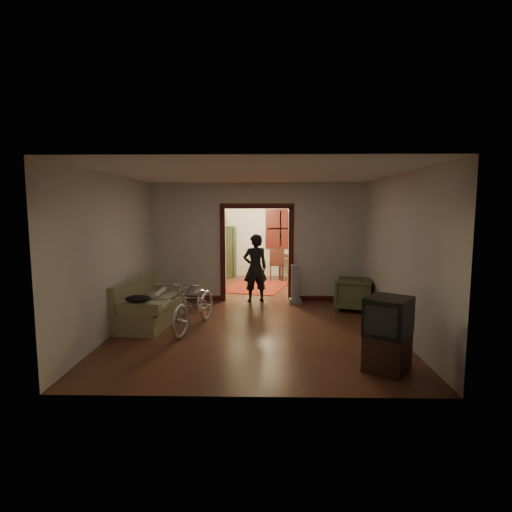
{
  "coord_description": "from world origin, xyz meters",
  "views": [
    {
      "loc": [
        0.17,
        -8.72,
        2.21
      ],
      "look_at": [
        0.0,
        -0.3,
        1.2
      ],
      "focal_mm": 28.0,
      "sensor_mm": 36.0,
      "label": 1
    }
  ],
  "objects_px": {
    "desk": "(294,267)",
    "armchair": "(353,294)",
    "bicycle": "(195,304)",
    "person": "(255,268)",
    "locker": "(222,252)",
    "sofa": "(151,301)"
  },
  "relations": [
    {
      "from": "bicycle",
      "to": "person",
      "type": "xyz_separation_m",
      "value": [
        1.06,
        2.18,
        0.34
      ]
    },
    {
      "from": "bicycle",
      "to": "armchair",
      "type": "xyz_separation_m",
      "value": [
        3.22,
        1.44,
        -0.11
      ]
    },
    {
      "from": "person",
      "to": "desk",
      "type": "height_order",
      "value": "person"
    },
    {
      "from": "desk",
      "to": "armchair",
      "type": "bearing_deg",
      "value": -78.28
    },
    {
      "from": "locker",
      "to": "desk",
      "type": "bearing_deg",
      "value": 11.29
    },
    {
      "from": "bicycle",
      "to": "person",
      "type": "height_order",
      "value": "person"
    },
    {
      "from": "bicycle",
      "to": "person",
      "type": "distance_m",
      "value": 2.45
    },
    {
      "from": "bicycle",
      "to": "desk",
      "type": "xyz_separation_m",
      "value": [
        2.22,
        5.39,
        -0.1
      ]
    },
    {
      "from": "desk",
      "to": "person",
      "type": "bearing_deg",
      "value": -112.32
    },
    {
      "from": "armchair",
      "to": "locker",
      "type": "bearing_deg",
      "value": -123.79
    },
    {
      "from": "person",
      "to": "locker",
      "type": "bearing_deg",
      "value": -87.96
    },
    {
      "from": "sofa",
      "to": "armchair",
      "type": "distance_m",
      "value": 4.28
    },
    {
      "from": "armchair",
      "to": "desk",
      "type": "distance_m",
      "value": 4.08
    },
    {
      "from": "armchair",
      "to": "locker",
      "type": "relative_size",
      "value": 0.48
    },
    {
      "from": "person",
      "to": "locker",
      "type": "distance_m",
      "value": 3.6
    },
    {
      "from": "sofa",
      "to": "person",
      "type": "bearing_deg",
      "value": 49.0
    },
    {
      "from": "bicycle",
      "to": "locker",
      "type": "xyz_separation_m",
      "value": [
        -0.08,
        5.6,
        0.35
      ]
    },
    {
      "from": "sofa",
      "to": "person",
      "type": "relative_size",
      "value": 1.16
    },
    {
      "from": "sofa",
      "to": "bicycle",
      "type": "height_order",
      "value": "bicycle"
    },
    {
      "from": "armchair",
      "to": "bicycle",
      "type": "bearing_deg",
      "value": -48.2
    },
    {
      "from": "person",
      "to": "locker",
      "type": "xyz_separation_m",
      "value": [
        -1.14,
        3.41,
        0.01
      ]
    },
    {
      "from": "sofa",
      "to": "person",
      "type": "height_order",
      "value": "person"
    }
  ]
}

